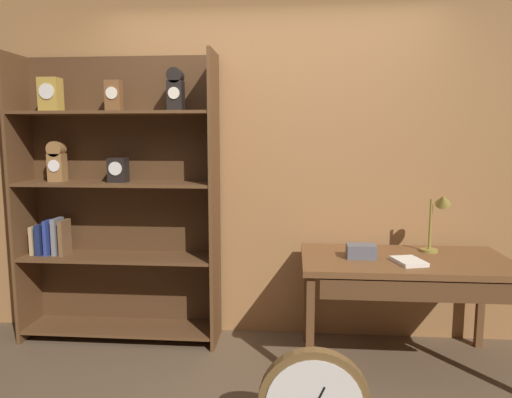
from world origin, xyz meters
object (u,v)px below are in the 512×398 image
Objects in this scene: workbench at (406,270)px; desk_lamp at (438,215)px; toolbox_small at (361,251)px; bookshelf at (115,200)px; open_repair_manual at (409,261)px.

workbench is 3.14× the size of desk_lamp.
workbench is 0.32m from toolbox_small.
bookshelf is 2.14m from open_repair_manual.
toolbox_small is at bearing 179.68° from workbench.
bookshelf is at bearing 171.16° from workbench.
desk_lamp is 0.61m from toolbox_small.
desk_lamp is 0.46m from open_repair_manual.
workbench is (2.08, -0.32, -0.40)m from bookshelf.
desk_lamp is at bearing 18.23° from toolbox_small.
toolbox_small reaches higher than open_repair_manual.
bookshelf reaches higher than toolbox_small.
open_repair_manual is at bearing -94.77° from workbench.
bookshelf is 2.33m from desk_lamp.
open_repair_manual is (0.28, -0.11, -0.03)m from toolbox_small.
workbench is at bearing 70.22° from open_repair_manual.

